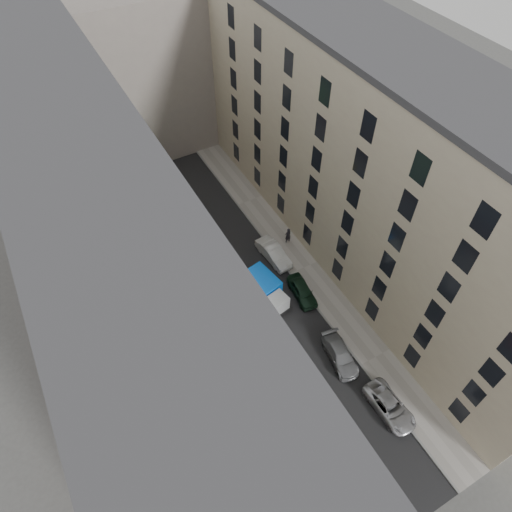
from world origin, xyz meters
TOP-DOWN VIEW (x-y plane):
  - ground at (0.00, 0.00)m, footprint 120.00×120.00m
  - road_surface at (0.00, 0.00)m, footprint 8.00×44.00m
  - sidewalk_left at (-5.50, 0.00)m, footprint 3.00×44.00m
  - sidewalk_right at (5.50, 0.00)m, footprint 3.00×44.00m
  - building_left at (-11.00, 0.00)m, footprint 8.00×44.00m
  - building_right at (11.00, 0.00)m, footprint 8.00×44.00m
  - building_endcap at (0.00, 28.00)m, footprint 18.00×12.00m
  - tarp_truck at (0.60, -1.24)m, footprint 2.71×5.17m
  - car_left_0 at (-2.80, -17.00)m, footprint 2.02×4.49m
  - car_left_1 at (-3.16, -11.40)m, footprint 1.53×3.93m
  - car_left_2 at (-2.80, -7.02)m, footprint 2.47×5.28m
  - car_left_3 at (-3.60, -1.91)m, footprint 2.58×5.22m
  - car_left_4 at (-3.60, 5.40)m, footprint 1.83×4.31m
  - car_left_5 at (-2.87, 9.00)m, footprint 1.81×4.52m
  - car_right_0 at (3.54, -15.00)m, footprint 2.18×4.62m
  - car_right_1 at (2.80, -9.62)m, footprint 2.51×4.64m
  - car_right_2 at (3.60, -2.60)m, footprint 2.06×4.16m
  - car_right_3 at (3.60, 2.58)m, footprint 1.91×4.61m
  - tree_near at (-4.50, -11.64)m, footprint 5.11×4.81m
  - tree_mid at (-5.30, 2.18)m, footprint 5.05×4.75m
  - tree_far at (-5.06, 19.35)m, footprint 4.99×4.67m
  - lamp_post at (-5.72, -2.71)m, footprint 0.36×0.36m
  - pedestrian at (5.90, 3.68)m, footprint 0.71×0.49m

SIDE VIEW (x-z plane):
  - ground at x=0.00m, z-range 0.00..0.00m
  - road_surface at x=0.00m, z-range 0.00..0.02m
  - sidewalk_left at x=-5.50m, z-range 0.00..0.15m
  - sidewalk_right at x=5.50m, z-range 0.00..0.15m
  - car_left_1 at x=-3.16m, z-range 0.00..1.27m
  - car_right_0 at x=3.54m, z-range 0.00..1.27m
  - car_right_1 at x=2.80m, z-range 0.00..1.28m
  - car_right_2 at x=3.60m, z-range 0.00..1.36m
  - car_left_4 at x=-3.60m, z-range 0.00..1.45m
  - car_left_3 at x=-3.60m, z-range 0.00..1.46m
  - car_left_2 at x=-2.80m, z-range 0.00..1.46m
  - car_left_5 at x=-2.87m, z-range 0.00..1.46m
  - car_right_3 at x=3.60m, z-range 0.00..1.48m
  - car_left_0 at x=-2.80m, z-range 0.00..1.50m
  - pedestrian at x=5.90m, z-range 0.15..2.01m
  - tarp_truck at x=0.60m, z-range 0.11..2.37m
  - lamp_post at x=-5.72m, z-range 0.89..7.07m
  - tree_far at x=-5.06m, z-range 1.13..8.04m
  - tree_near at x=-4.50m, z-range 1.36..9.07m
  - tree_mid at x=-5.30m, z-range 1.60..10.00m
  - building_endcap at x=0.00m, z-range 0.00..18.00m
  - building_left at x=-11.00m, z-range 0.00..20.00m
  - building_right at x=11.00m, z-range 0.00..20.00m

